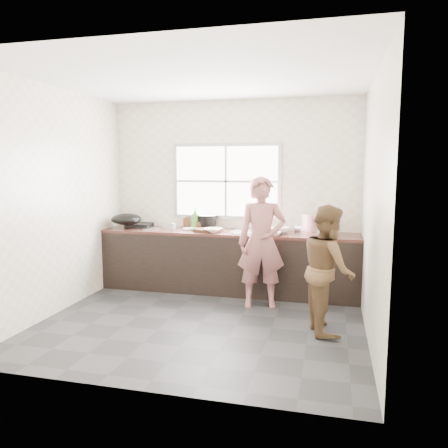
% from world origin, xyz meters
% --- Properties ---
extents(floor, '(3.60, 3.20, 0.01)m').
position_xyz_m(floor, '(0.00, 0.00, -0.01)').
color(floor, '#2A2A2C').
rests_on(floor, ground).
extents(ceiling, '(3.60, 3.20, 0.01)m').
position_xyz_m(ceiling, '(0.00, 0.00, 2.71)').
color(ceiling, silver).
rests_on(ceiling, wall_back).
extents(wall_back, '(3.60, 0.01, 2.70)m').
position_xyz_m(wall_back, '(0.00, 1.60, 1.35)').
color(wall_back, beige).
rests_on(wall_back, ground).
extents(wall_left, '(0.01, 3.20, 2.70)m').
position_xyz_m(wall_left, '(-1.80, 0.00, 1.35)').
color(wall_left, beige).
rests_on(wall_left, ground).
extents(wall_right, '(0.01, 3.20, 2.70)m').
position_xyz_m(wall_right, '(1.80, 0.00, 1.35)').
color(wall_right, silver).
rests_on(wall_right, ground).
extents(wall_front, '(3.60, 0.01, 2.70)m').
position_xyz_m(wall_front, '(0.00, -1.60, 1.35)').
color(wall_front, beige).
rests_on(wall_front, ground).
extents(cabinet, '(3.60, 0.62, 0.82)m').
position_xyz_m(cabinet, '(0.00, 1.29, 0.41)').
color(cabinet, black).
rests_on(cabinet, floor).
extents(countertop, '(3.60, 0.64, 0.04)m').
position_xyz_m(countertop, '(0.00, 1.29, 0.84)').
color(countertop, '#391C17').
rests_on(countertop, cabinet).
extents(sink, '(0.55, 0.45, 0.02)m').
position_xyz_m(sink, '(0.35, 1.29, 0.86)').
color(sink, silver).
rests_on(sink, countertop).
extents(faucet, '(0.02, 0.02, 0.30)m').
position_xyz_m(faucet, '(0.35, 1.49, 1.01)').
color(faucet, silver).
rests_on(faucet, countertop).
extents(window_frame, '(1.60, 0.05, 1.10)m').
position_xyz_m(window_frame, '(-0.10, 1.59, 1.55)').
color(window_frame, '#9EA0A5').
rests_on(window_frame, wall_back).
extents(window_glazing, '(1.50, 0.01, 1.00)m').
position_xyz_m(window_glazing, '(-0.10, 1.57, 1.55)').
color(window_glazing, white).
rests_on(window_glazing, window_frame).
extents(woman, '(0.63, 0.48, 1.54)m').
position_xyz_m(woman, '(0.56, 0.74, 0.77)').
color(woman, '#A36262').
rests_on(woman, floor).
extents(person_side, '(0.67, 0.77, 1.37)m').
position_xyz_m(person_side, '(1.39, 0.07, 0.68)').
color(person_side, brown).
rests_on(person_side, floor).
extents(cutting_board, '(0.51, 0.51, 0.04)m').
position_xyz_m(cutting_board, '(-0.28, 1.26, 0.88)').
color(cutting_board, '#322013').
rests_on(cutting_board, countertop).
extents(cleaver, '(0.20, 0.18, 0.01)m').
position_xyz_m(cleaver, '(-0.45, 1.30, 0.90)').
color(cleaver, silver).
rests_on(cleaver, cutting_board).
extents(bowl_mince, '(0.27, 0.27, 0.06)m').
position_xyz_m(bowl_mince, '(-0.19, 1.14, 0.89)').
color(bowl_mince, white).
rests_on(bowl_mince, countertop).
extents(bowl_crabs, '(0.25, 0.25, 0.07)m').
position_xyz_m(bowl_crabs, '(0.72, 1.30, 0.89)').
color(bowl_crabs, silver).
rests_on(bowl_crabs, countertop).
extents(bowl_held, '(0.23, 0.23, 0.07)m').
position_xyz_m(bowl_held, '(0.68, 1.08, 0.89)').
color(bowl_held, white).
rests_on(bowl_held, countertop).
extents(black_pot, '(0.32, 0.32, 0.20)m').
position_xyz_m(black_pot, '(-0.36, 1.48, 0.96)').
color(black_pot, black).
rests_on(black_pot, countertop).
extents(plate_food, '(0.21, 0.21, 0.02)m').
position_xyz_m(plate_food, '(-0.59, 1.35, 0.87)').
color(plate_food, silver).
rests_on(plate_food, countertop).
extents(bottle_green, '(0.16, 0.16, 0.31)m').
position_xyz_m(bottle_green, '(-0.53, 1.43, 1.01)').
color(bottle_green, '#3D7927').
rests_on(bottle_green, countertop).
extents(bottle_brown_tall, '(0.10, 0.10, 0.19)m').
position_xyz_m(bottle_brown_tall, '(-0.69, 1.52, 0.95)').
color(bottle_brown_tall, '#3F1F0F').
rests_on(bottle_brown_tall, countertop).
extents(bottle_brown_short, '(0.15, 0.15, 0.16)m').
position_xyz_m(bottle_brown_short, '(-0.44, 1.41, 0.94)').
color(bottle_brown_short, '#3F1F0F').
rests_on(bottle_brown_short, countertop).
extents(glass_jar, '(0.07, 0.07, 0.09)m').
position_xyz_m(glass_jar, '(-0.81, 1.28, 0.90)').
color(glass_jar, silver).
rests_on(glass_jar, countertop).
extents(burner, '(0.39, 0.39, 0.05)m').
position_xyz_m(burner, '(-1.41, 1.44, 0.89)').
color(burner, black).
rests_on(burner, countertop).
extents(wok, '(0.43, 0.43, 0.16)m').
position_xyz_m(wok, '(-1.50, 1.18, 1.00)').
color(wok, black).
rests_on(wok, burner).
extents(dish_rack, '(0.44, 0.39, 0.28)m').
position_xyz_m(dish_rack, '(1.14, 1.30, 1.00)').
color(dish_rack, silver).
rests_on(dish_rack, countertop).
extents(pot_lid_left, '(0.33, 0.33, 0.01)m').
position_xyz_m(pot_lid_left, '(-1.15, 1.24, 0.87)').
color(pot_lid_left, silver).
rests_on(pot_lid_left, countertop).
extents(pot_lid_right, '(0.25, 0.25, 0.01)m').
position_xyz_m(pot_lid_right, '(-0.94, 1.45, 0.87)').
color(pot_lid_right, silver).
rests_on(pot_lid_right, countertop).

